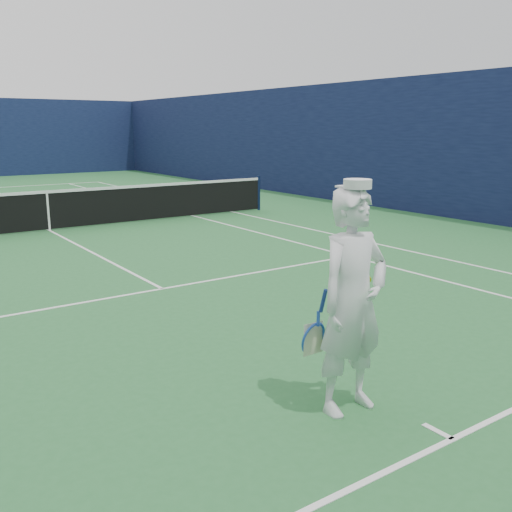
{
  "coord_description": "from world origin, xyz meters",
  "views": [
    {
      "loc": [
        -3.78,
        -14.46,
        2.53
      ],
      "look_at": [
        -0.32,
        -9.49,
        1.16
      ],
      "focal_mm": 40.0,
      "sensor_mm": 36.0,
      "label": 1
    }
  ],
  "objects": [
    {
      "name": "ground",
      "position": [
        0.0,
        0.0,
        0.0
      ],
      "size": [
        80.0,
        80.0,
        0.0
      ],
      "primitive_type": "plane",
      "color": "#276833",
      "rests_on": "ground"
    },
    {
      "name": "court_markings",
      "position": [
        0.0,
        0.0,
        0.0
      ],
      "size": [
        11.03,
        23.83,
        0.01
      ],
      "color": "white",
      "rests_on": "ground"
    },
    {
      "name": "windscreen_fence",
      "position": [
        0.0,
        0.0,
        2.0
      ],
      "size": [
        20.12,
        36.12,
        4.0
      ],
      "color": "#10193D",
      "rests_on": "ground"
    },
    {
      "name": "tennis_net",
      "position": [
        0.0,
        0.0,
        0.55
      ],
      "size": [
        12.88,
        0.09,
        1.07
      ],
      "color": "#141E4C",
      "rests_on": "ground"
    },
    {
      "name": "tennis_player",
      "position": [
        -0.32,
        -10.99,
        1.03
      ],
      "size": [
        0.8,
        0.5,
        2.1
      ],
      "rotation": [
        0.0,
        0.0,
        0.01
      ],
      "color": "white",
      "rests_on": "ground"
    }
  ]
}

